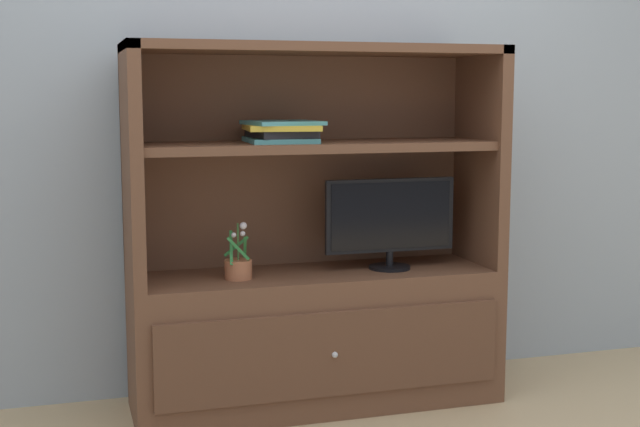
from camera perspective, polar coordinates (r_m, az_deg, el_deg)
The scene contains 5 objects.
painted_rear_wall at distance 3.87m, azimuth -1.74°, elevation 9.41°, with size 6.00×0.10×2.80m, color #9EA8B2.
media_console at distance 3.63m, azimuth -0.26°, elevation -5.21°, with size 1.52×0.49×1.49m.
tv_monitor at distance 3.65m, azimuth 4.62°, elevation -0.39°, with size 0.56×0.18×0.38m.
potted_plant at distance 3.48m, azimuth -5.36°, elevation -3.51°, with size 0.11×0.12×0.23m.
magazine_stack at distance 3.49m, azimuth -2.57°, elevation 5.39°, with size 0.31×0.34×0.09m.
Camera 1 is at (-1.01, -2.99, 1.29)m, focal length 48.89 mm.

